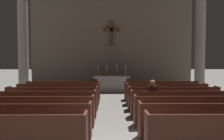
{
  "coord_description": "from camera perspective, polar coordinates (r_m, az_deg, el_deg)",
  "views": [
    {
      "loc": [
        -0.14,
        -4.9,
        2.07
      ],
      "look_at": [
        0.0,
        8.38,
        1.42
      ],
      "focal_mm": 38.08,
      "sensor_mm": 36.0,
      "label": 1
    }
  ],
  "objects": [
    {
      "name": "column_left_second",
      "position": [
        14.34,
        -20.56,
        6.25
      ],
      "size": [
        0.84,
        0.84,
        6.12
      ],
      "color": "#ADA89E",
      "rests_on": "ground"
    },
    {
      "name": "pew_right_row_6",
      "position": [
        10.99,
        12.91,
        -5.59
      ],
      "size": [
        3.61,
        0.5,
        0.95
      ],
      "color": "#4C2319",
      "rests_on": "ground"
    },
    {
      "name": "altar",
      "position": [
        14.62,
        -0.05,
        -3.22
      ],
      "size": [
        2.2,
        0.9,
        1.01
      ],
      "color": "#A8A399",
      "rests_on": "ground"
    },
    {
      "name": "candlestick_inner_left",
      "position": [
        14.56,
        -1.23,
        -0.54
      ],
      "size": [
        0.16,
        0.16,
        0.66
      ],
      "color": "#B79338",
      "rests_on": "altar"
    },
    {
      "name": "pew_left_row_6",
      "position": [
        10.93,
        -12.67,
        -5.64
      ],
      "size": [
        3.61,
        0.5,
        0.95
      ],
      "color": "#4C2319",
      "rests_on": "ground"
    },
    {
      "name": "pew_left_row_5",
      "position": [
        9.83,
        -14.07,
        -6.6
      ],
      "size": [
        3.61,
        0.5,
        0.95
      ],
      "color": "#4C2319",
      "rests_on": "ground"
    },
    {
      "name": "candlestick_outer_left",
      "position": [
        14.58,
        -3.39,
        -0.54
      ],
      "size": [
        0.16,
        0.16,
        0.66
      ],
      "color": "#B79338",
      "rests_on": "altar"
    },
    {
      "name": "pew_right_row_2",
      "position": [
        6.72,
        22.22,
        -11.11
      ],
      "size": [
        3.61,
        0.5,
        0.95
      ],
      "color": "#4C2319",
      "rests_on": "ground"
    },
    {
      "name": "pew_right_row_5",
      "position": [
        9.9,
        14.46,
        -6.54
      ],
      "size": [
        3.61,
        0.5,
        0.95
      ],
      "color": "#4C2319",
      "rests_on": "ground"
    },
    {
      "name": "pew_left_row_4",
      "position": [
        8.74,
        -15.82,
        -7.8
      ],
      "size": [
        3.61,
        0.5,
        0.95
      ],
      "color": "#4C2319",
      "rests_on": "ground"
    },
    {
      "name": "candlestick_outer_right",
      "position": [
        14.6,
        3.29,
        -0.53
      ],
      "size": [
        0.16,
        0.16,
        0.66
      ],
      "color": "#B79338",
      "rests_on": "altar"
    },
    {
      "name": "pew_left_row_2",
      "position": [
        6.62,
        -21.12,
        -11.31
      ],
      "size": [
        3.61,
        0.5,
        0.95
      ],
      "color": "#4C2319",
      "rests_on": "ground"
    },
    {
      "name": "pew_right_row_7",
      "position": [
        12.09,
        11.64,
        -4.82
      ],
      "size": [
        3.61,
        0.5,
        0.95
      ],
      "color": "#4C2319",
      "rests_on": "ground"
    },
    {
      "name": "pew_right_row_4",
      "position": [
        8.82,
        16.41,
        -7.71
      ],
      "size": [
        3.61,
        0.5,
        0.95
      ],
      "color": "#4C2319",
      "rests_on": "ground"
    },
    {
      "name": "lone_worshipper",
      "position": [
        8.57,
        9.56,
        -6.48
      ],
      "size": [
        0.32,
        0.43,
        1.32
      ],
      "color": "#26262B",
      "rests_on": "ground"
    },
    {
      "name": "pew_left_row_3",
      "position": [
        7.67,
        -18.09,
        -9.32
      ],
      "size": [
        3.61,
        0.5,
        0.95
      ],
      "color": "#4C2319",
      "rests_on": "ground"
    },
    {
      "name": "candlestick_inner_right",
      "position": [
        14.57,
        1.13,
        -0.53
      ],
      "size": [
        0.16,
        0.16,
        0.66
      ],
      "color": "#B79338",
      "rests_on": "altar"
    },
    {
      "name": "column_right_second",
      "position": [
        14.44,
        20.4,
        6.22
      ],
      "size": [
        0.84,
        0.84,
        6.12
      ],
      "color": "#ADA89E",
      "rests_on": "ground"
    },
    {
      "name": "apse_with_cross",
      "position": [
        16.36,
        -0.11,
        7.49
      ],
      "size": [
        10.91,
        0.45,
        6.81
      ],
      "color": "gray",
      "rests_on": "ground"
    },
    {
      "name": "pew_right_row_3",
      "position": [
        7.75,
        18.9,
        -9.19
      ],
      "size": [
        3.61,
        0.5,
        0.95
      ],
      "color": "#4C2319",
      "rests_on": "ground"
    },
    {
      "name": "pew_left_row_7",
      "position": [
        12.04,
        -11.53,
        -4.85
      ],
      "size": [
        3.61,
        0.5,
        0.95
      ],
      "color": "#4C2319",
      "rests_on": "ground"
    },
    {
      "name": "pew_left_row_1",
      "position": [
        5.6,
        -25.33,
        -13.99
      ],
      "size": [
        3.61,
        0.5,
        0.95
      ],
      "color": "#4C2319",
      "rests_on": "ground"
    }
  ]
}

